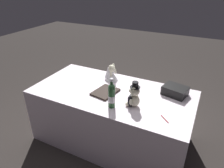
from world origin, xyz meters
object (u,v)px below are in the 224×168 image
(teddy_bear_groom, at_px, (134,96))
(champagne_bottle, at_px, (112,95))
(gift_case_black, at_px, (175,91))
(guestbook, at_px, (105,92))
(signing_pen, at_px, (164,119))
(teddy_bear_bride, at_px, (111,73))

(teddy_bear_groom, bearing_deg, champagne_bottle, -149.57)
(gift_case_black, bearing_deg, teddy_bear_groom, -128.66)
(champagne_bottle, distance_m, guestbook, 0.32)
(champagne_bottle, xyz_separation_m, signing_pen, (0.55, 0.04, -0.13))
(gift_case_black, bearing_deg, champagne_bottle, -134.78)
(teddy_bear_bride, bearing_deg, guestbook, -74.10)
(teddy_bear_groom, distance_m, guestbook, 0.42)
(guestbook, bearing_deg, champagne_bottle, -39.44)
(champagne_bottle, xyz_separation_m, guestbook, (-0.20, 0.22, -0.13))
(signing_pen, height_order, guestbook, guestbook)
(champagne_bottle, height_order, gift_case_black, champagne_bottle)
(signing_pen, bearing_deg, guestbook, 166.16)
(gift_case_black, bearing_deg, signing_pen, -88.94)
(teddy_bear_groom, xyz_separation_m, guestbook, (-0.39, 0.11, -0.10))
(signing_pen, xyz_separation_m, gift_case_black, (-0.01, 0.51, 0.05))
(teddy_bear_groom, height_order, teddy_bear_bride, teddy_bear_groom)
(teddy_bear_bride, distance_m, guestbook, 0.35)
(champagne_bottle, relative_size, gift_case_black, 1.10)
(teddy_bear_groom, xyz_separation_m, signing_pen, (0.35, -0.08, -0.11))
(teddy_bear_bride, bearing_deg, gift_case_black, -0.38)
(signing_pen, xyz_separation_m, guestbook, (-0.75, 0.18, 0.01))
(teddy_bear_bride, xyz_separation_m, gift_case_black, (0.83, -0.01, -0.04))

